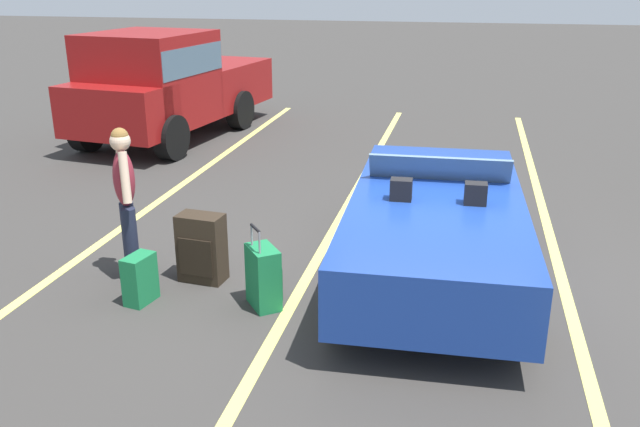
{
  "coord_description": "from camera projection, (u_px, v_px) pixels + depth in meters",
  "views": [
    {
      "loc": [
        -6.73,
        -0.24,
        3.13
      ],
      "look_at": [
        -0.28,
        1.19,
        0.75
      ],
      "focal_mm": 37.74,
      "sensor_mm": 36.0,
      "label": 1
    }
  ],
  "objects": [
    {
      "name": "lot_line_near",
      "position": [
        565.0,
        290.0,
        7.02
      ],
      "size": [
        18.0,
        0.12,
        0.01
      ],
      "primitive_type": "cube",
      "color": "#EAE066",
      "rests_on": "ground_plane"
    },
    {
      "name": "lot_line_far",
      "position": [
        96.0,
        247.0,
        8.12
      ],
      "size": [
        18.0,
        0.12,
        0.01
      ],
      "primitive_type": "cube",
      "color": "#EAE066",
      "rests_on": "ground_plane"
    },
    {
      "name": "parked_pickup_truck_near",
      "position": [
        165.0,
        83.0,
        12.96
      ],
      "size": [
        5.21,
        2.6,
        2.1
      ],
      "rotation": [
        0.0,
        0.0,
        3.01
      ],
      "color": "maroon",
      "rests_on": "ground_plane"
    },
    {
      "name": "suitcase_large_black",
      "position": [
        202.0,
        248.0,
        7.13
      ],
      "size": [
        0.34,
        0.51,
        0.74
      ],
      "rotation": [
        0.0,
        0.0,
        3.04
      ],
      "color": "#2D2319",
      "rests_on": "ground_plane"
    },
    {
      "name": "lot_line_mid",
      "position": [
        313.0,
        267.0,
        7.57
      ],
      "size": [
        18.0,
        0.12,
        0.01
      ],
      "primitive_type": "cube",
      "color": "#EAE066",
      "rests_on": "ground_plane"
    },
    {
      "name": "ground_plane",
      "position": [
        433.0,
        278.0,
        7.29
      ],
      "size": [
        80.0,
        80.0,
        0.0
      ],
      "primitive_type": "plane",
      "color": "#383533"
    },
    {
      "name": "suitcase_small_carryon",
      "position": [
        140.0,
        279.0,
        6.69
      ],
      "size": [
        0.37,
        0.27,
        0.5
      ],
      "rotation": [
        0.0,
        0.0,
        1.38
      ],
      "color": "#19723F",
      "rests_on": "ground_plane"
    },
    {
      "name": "suitcase_medium_bright",
      "position": [
        264.0,
        277.0,
        6.58
      ],
      "size": [
        0.46,
        0.43,
        0.85
      ],
      "rotation": [
        0.0,
        0.0,
        5.37
      ],
      "color": "#19723F",
      "rests_on": "ground_plane"
    },
    {
      "name": "traveler_person",
      "position": [
        126.0,
        196.0,
        7.0
      ],
      "size": [
        0.56,
        0.4,
        1.65
      ],
      "rotation": [
        0.0,
        0.0,
        -1.0
      ],
      "color": "#1E2338",
      "rests_on": "ground_plane"
    },
    {
      "name": "convertible_car",
      "position": [
        436.0,
        220.0,
        7.29
      ],
      "size": [
        4.2,
        1.95,
        1.24
      ],
      "rotation": [
        0.0,
        0.0,
        0.03
      ],
      "color": "navy",
      "rests_on": "ground_plane"
    }
  ]
}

